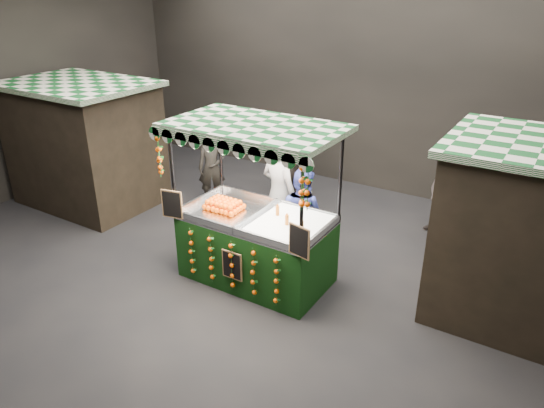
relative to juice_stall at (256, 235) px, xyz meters
The scene contains 11 objects.
ground 0.95m from the juice_stall, 150.92° to the right, with size 12.00×12.00×0.00m, color black.
market_hall 2.63m from the juice_stall, 150.92° to the right, with size 12.10×10.10×5.05m.
neighbour_stall_left 4.92m from the juice_stall, behind, with size 3.00×2.20×2.60m.
juice_stall is the anchor object (origin of this frame).
vendor_grey 1.19m from the juice_stall, 102.91° to the left, with size 0.85×0.66×2.09m.
vendor_blue 1.04m from the juice_stall, 75.58° to the left, with size 0.83×0.66×1.66m.
shopper_0 3.27m from the juice_stall, 140.43° to the left, with size 0.70×0.65×1.60m.
shopper_1 3.82m from the juice_stall, 54.91° to the left, with size 1.00×0.88×1.72m.
shopper_2 2.72m from the juice_stall, 109.01° to the left, with size 1.17×0.69×1.88m.
shopper_3 5.24m from the juice_stall, 55.28° to the left, with size 1.10×1.20×1.62m.
shopper_4 3.44m from the juice_stall, 112.20° to the left, with size 0.99×0.98×1.73m.
Camera 1 is at (4.40, -5.62, 4.56)m, focal length 33.43 mm.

